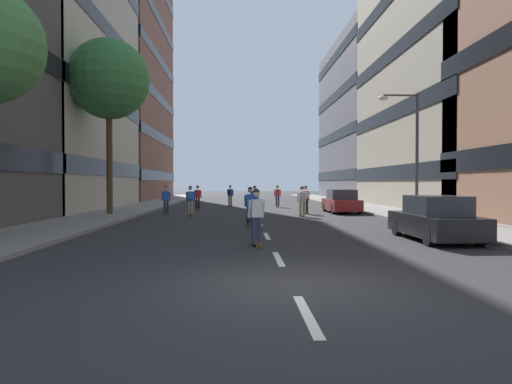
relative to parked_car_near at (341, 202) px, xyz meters
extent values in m
plane|color=#28282B|center=(-5.66, 3.96, -0.70)|extent=(149.70, 149.70, 0.00)
cube|color=gray|center=(-14.35, 7.08, -0.63)|extent=(3.67, 68.61, 0.14)
cube|color=gray|center=(3.04, 7.08, -0.63)|extent=(3.67, 68.61, 0.14)
cube|color=silver|center=(-5.66, -22.99, -0.70)|extent=(0.16, 2.20, 0.01)
cube|color=silver|center=(-5.66, -17.99, -0.70)|extent=(0.16, 2.20, 0.01)
cube|color=silver|center=(-5.66, -12.99, -0.70)|extent=(0.16, 2.20, 0.01)
cube|color=silver|center=(-5.66, -7.99, -0.70)|extent=(0.16, 2.20, 0.01)
cube|color=silver|center=(-5.66, -2.99, -0.70)|extent=(0.16, 2.20, 0.01)
cube|color=silver|center=(-5.66, 2.01, -0.70)|extent=(0.16, 2.20, 0.01)
cube|color=silver|center=(-5.66, 7.01, -0.70)|extent=(0.16, 2.20, 0.01)
cube|color=silver|center=(-5.66, 12.01, -0.70)|extent=(0.16, 2.20, 0.01)
cube|color=silver|center=(-5.66, 17.01, -0.70)|extent=(0.16, 2.20, 0.01)
cube|color=silver|center=(-5.66, 22.01, -0.70)|extent=(0.16, 2.20, 0.01)
cube|color=silver|center=(-5.66, 27.01, -0.70)|extent=(0.16, 2.20, 0.01)
cube|color=silver|center=(-5.66, 32.01, -0.70)|extent=(0.16, 2.20, 0.01)
cube|color=#BCB29E|center=(-23.76, 4.58, 14.38)|extent=(15.14, 18.64, 30.16)
cube|color=black|center=(-23.76, 4.58, 2.32)|extent=(15.26, 18.76, 1.10)
cube|color=black|center=(-23.76, 4.58, 7.34)|extent=(15.26, 18.76, 1.10)
cube|color=black|center=(-23.76, 4.58, 12.37)|extent=(15.26, 18.76, 1.10)
cube|color=brown|center=(-23.76, 25.70, 15.52)|extent=(15.14, 21.65, 32.44)
cube|color=black|center=(-23.76, 25.70, 2.08)|extent=(15.26, 21.77, 1.10)
cube|color=black|center=(-23.76, 25.70, 6.71)|extent=(15.26, 21.77, 1.10)
cube|color=black|center=(-23.76, 25.70, 11.35)|extent=(15.26, 21.77, 1.10)
cube|color=black|center=(-23.76, 25.70, 15.98)|extent=(15.26, 21.77, 1.10)
cube|color=black|center=(-23.76, 25.70, 20.62)|extent=(15.26, 21.77, 1.10)
cube|color=#B2A893|center=(12.44, 4.58, 10.57)|extent=(15.14, 20.76, 22.53)
cube|color=black|center=(12.44, 4.58, 2.00)|extent=(15.26, 20.88, 1.10)
cube|color=black|center=(12.44, 4.58, 6.51)|extent=(15.26, 20.88, 1.10)
cube|color=black|center=(12.44, 4.58, 11.02)|extent=(15.26, 20.88, 1.10)
cube|color=slate|center=(12.44, 25.70, 8.82)|extent=(15.14, 21.39, 19.03)
cube|color=black|center=(12.44, 25.70, 2.16)|extent=(15.26, 21.51, 1.10)
cube|color=black|center=(12.44, 25.70, 6.91)|extent=(15.26, 21.51, 1.10)
cube|color=black|center=(12.44, 25.70, 11.67)|extent=(15.26, 21.51, 1.10)
cube|color=black|center=(12.44, 25.70, 16.43)|extent=(15.26, 21.51, 1.10)
cube|color=maroon|center=(0.00, 0.04, -0.17)|extent=(1.80, 4.40, 0.70)
cube|color=#2D3338|center=(0.00, -0.11, 0.50)|extent=(1.60, 2.10, 0.64)
cylinder|color=black|center=(-0.80, 1.49, -0.38)|extent=(0.22, 0.64, 0.64)
cylinder|color=black|center=(0.80, 1.49, -0.38)|extent=(0.22, 0.64, 0.64)
cylinder|color=black|center=(-0.80, -1.41, -0.38)|extent=(0.22, 0.64, 0.64)
cylinder|color=black|center=(0.80, -1.41, -0.38)|extent=(0.22, 0.64, 0.64)
cube|color=black|center=(0.00, -14.36, -0.17)|extent=(1.80, 4.40, 0.70)
cube|color=#2D3338|center=(0.00, -14.51, 0.50)|extent=(1.60, 2.10, 0.64)
cylinder|color=black|center=(-0.80, -12.91, -0.38)|extent=(0.22, 0.64, 0.64)
cylinder|color=black|center=(0.80, -12.91, -0.38)|extent=(0.22, 0.64, 0.64)
cylinder|color=black|center=(-0.80, -15.81, -0.38)|extent=(0.22, 0.64, 0.64)
cylinder|color=black|center=(0.80, -15.81, -0.38)|extent=(0.22, 0.64, 0.64)
cylinder|color=#4C3823|center=(-14.35, -2.33, 2.58)|extent=(0.36, 0.36, 6.28)
sphere|color=#387A3D|center=(-14.35, -2.33, 7.38)|extent=(4.72, 4.72, 4.72)
cylinder|color=#3F3F44|center=(2.67, -5.95, 2.69)|extent=(0.16, 0.16, 6.50)
cylinder|color=#3F3F44|center=(1.77, -5.95, 5.84)|extent=(1.80, 0.10, 0.10)
ellipsoid|color=silver|center=(0.87, -5.95, 5.69)|extent=(0.50, 0.30, 0.24)
cube|color=brown|center=(-9.59, -2.35, -0.62)|extent=(0.24, 0.91, 0.02)
cylinder|color=#D8BF4C|center=(-9.58, -2.03, -0.66)|extent=(0.18, 0.08, 0.07)
cylinder|color=#D8BF4C|center=(-9.61, -2.67, -0.66)|extent=(0.18, 0.08, 0.07)
cylinder|color=tan|center=(-9.68, -2.35, -0.21)|extent=(0.15, 0.15, 0.80)
cylinder|color=tan|center=(-9.50, -2.35, -0.21)|extent=(0.15, 0.15, 0.80)
cube|color=blue|center=(-9.59, -2.35, 0.47)|extent=(0.33, 0.21, 0.55)
cylinder|color=blue|center=(-9.81, -2.29, 0.44)|extent=(0.10, 0.23, 0.55)
cylinder|color=blue|center=(-9.37, -2.31, 0.44)|extent=(0.10, 0.23, 0.55)
sphere|color=beige|center=(-9.59, -2.33, 0.92)|extent=(0.22, 0.22, 0.22)
sphere|color=black|center=(-9.59, -2.33, 0.97)|extent=(0.21, 0.21, 0.21)
cube|color=#3F72BF|center=(-9.60, -2.53, 0.50)|extent=(0.27, 0.17, 0.40)
cube|color=brown|center=(-7.43, 8.11, -0.62)|extent=(0.40, 0.92, 0.02)
cylinder|color=#D8BF4C|center=(-7.36, 8.43, -0.66)|extent=(0.19, 0.11, 0.07)
cylinder|color=#D8BF4C|center=(-7.50, 7.80, -0.66)|extent=(0.19, 0.11, 0.07)
cylinder|color=#594C47|center=(-7.52, 8.14, -0.21)|extent=(0.17, 0.17, 0.80)
cylinder|color=#594C47|center=(-7.34, 8.09, -0.21)|extent=(0.17, 0.17, 0.80)
cube|color=blue|center=(-7.43, 8.11, 0.47)|extent=(0.36, 0.27, 0.55)
cylinder|color=blue|center=(-7.63, 8.21, 0.44)|extent=(0.14, 0.24, 0.55)
cylinder|color=blue|center=(-7.20, 8.11, 0.44)|extent=(0.14, 0.24, 0.55)
sphere|color=beige|center=(-7.42, 8.13, 0.92)|extent=(0.22, 0.22, 0.22)
sphere|color=black|center=(-7.42, 8.13, 0.97)|extent=(0.21, 0.21, 0.21)
cube|color=black|center=(-7.47, 7.94, 0.50)|extent=(0.29, 0.21, 0.40)
cube|color=brown|center=(-5.68, -0.02, -0.62)|extent=(0.36, 0.92, 0.02)
cylinder|color=#D8BF4C|center=(-5.62, 0.30, -0.66)|extent=(0.19, 0.10, 0.07)
cylinder|color=#D8BF4C|center=(-5.74, -0.33, -0.66)|extent=(0.19, 0.10, 0.07)
cylinder|color=black|center=(-5.77, 0.00, -0.21)|extent=(0.16, 0.16, 0.80)
cylinder|color=black|center=(-5.59, -0.04, -0.21)|extent=(0.16, 0.16, 0.80)
cube|color=blue|center=(-5.68, -0.02, 0.47)|extent=(0.35, 0.25, 0.55)
cylinder|color=blue|center=(-5.89, 0.07, 0.44)|extent=(0.13, 0.24, 0.55)
cylinder|color=blue|center=(-5.45, -0.01, 0.44)|extent=(0.13, 0.24, 0.55)
sphere|color=tan|center=(-5.67, 0.00, 0.92)|extent=(0.22, 0.22, 0.22)
sphere|color=black|center=(-5.67, 0.00, 0.97)|extent=(0.21, 0.21, 0.21)
cube|color=brown|center=(-6.18, -9.06, -0.62)|extent=(0.28, 0.91, 0.02)
cylinder|color=#D8BF4C|center=(-6.15, -8.74, -0.66)|extent=(0.19, 0.09, 0.07)
cylinder|color=#D8BF4C|center=(-6.21, -9.37, -0.66)|extent=(0.19, 0.09, 0.07)
cylinder|color=black|center=(-6.27, -9.05, -0.21)|extent=(0.15, 0.15, 0.80)
cylinder|color=black|center=(-6.09, -9.06, -0.21)|extent=(0.15, 0.15, 0.80)
cube|color=blue|center=(-6.18, -9.06, 0.47)|extent=(0.34, 0.23, 0.55)
cylinder|color=blue|center=(-6.39, -8.99, 0.44)|extent=(0.11, 0.24, 0.55)
cylinder|color=blue|center=(-5.95, -9.03, 0.44)|extent=(0.11, 0.24, 0.55)
sphere|color=tan|center=(-6.17, -9.04, 0.92)|extent=(0.22, 0.22, 0.22)
sphere|color=black|center=(-6.17, -9.04, 0.97)|extent=(0.21, 0.21, 0.21)
cube|color=brown|center=(-6.13, -15.63, -0.62)|extent=(0.38, 0.92, 0.02)
cylinder|color=#D8BF4C|center=(-6.20, -15.32, -0.66)|extent=(0.19, 0.11, 0.07)
cylinder|color=#D8BF4C|center=(-6.07, -15.94, -0.66)|extent=(0.19, 0.11, 0.07)
cylinder|color=#2D334C|center=(-6.22, -15.65, -0.21)|extent=(0.17, 0.17, 0.80)
cylinder|color=#2D334C|center=(-6.04, -15.61, -0.21)|extent=(0.17, 0.17, 0.80)
cube|color=white|center=(-6.13, -15.63, 0.47)|extent=(0.35, 0.26, 0.55)
cylinder|color=white|center=(-6.36, -15.63, 0.44)|extent=(0.14, 0.24, 0.55)
cylinder|color=white|center=(-5.93, -15.54, 0.44)|extent=(0.14, 0.24, 0.55)
sphere|color=beige|center=(-6.14, -15.61, 0.92)|extent=(0.22, 0.22, 0.22)
sphere|color=black|center=(-6.14, -15.61, 0.97)|extent=(0.21, 0.21, 0.21)
cube|color=brown|center=(-11.21, -1.16, -0.62)|extent=(0.34, 0.92, 0.02)
cylinder|color=#D8BF4C|center=(-11.27, -0.85, -0.66)|extent=(0.19, 0.10, 0.07)
cylinder|color=#D8BF4C|center=(-11.16, -1.48, -0.66)|extent=(0.19, 0.10, 0.07)
cylinder|color=#2D334C|center=(-11.30, -1.18, -0.21)|extent=(0.16, 0.16, 0.80)
cylinder|color=#2D334C|center=(-11.12, -1.15, -0.21)|extent=(0.16, 0.16, 0.80)
cube|color=blue|center=(-11.21, -1.16, 0.47)|extent=(0.35, 0.25, 0.55)
cylinder|color=blue|center=(-11.44, -1.15, 0.44)|extent=(0.13, 0.24, 0.55)
cylinder|color=blue|center=(-11.00, -1.08, 0.44)|extent=(0.13, 0.24, 0.55)
sphere|color=beige|center=(-11.22, -1.14, 0.92)|extent=(0.22, 0.22, 0.22)
sphere|color=black|center=(-11.22, -1.14, 0.97)|extent=(0.21, 0.21, 0.21)
cube|color=brown|center=(-2.49, -1.01, -0.62)|extent=(0.36, 0.92, 0.02)
cylinder|color=#D8BF4C|center=(-2.55, -0.70, -0.66)|extent=(0.19, 0.10, 0.07)
cylinder|color=#D8BF4C|center=(-2.43, -1.33, -0.66)|extent=(0.19, 0.10, 0.07)
cylinder|color=black|center=(-2.58, -1.03, -0.21)|extent=(0.16, 0.16, 0.80)
cylinder|color=black|center=(-2.40, -1.00, -0.21)|extent=(0.16, 0.16, 0.80)
cube|color=red|center=(-2.49, -1.01, 0.47)|extent=(0.35, 0.25, 0.55)
cylinder|color=red|center=(-2.71, -1.01, 0.44)|extent=(0.13, 0.24, 0.55)
cylinder|color=red|center=(-2.28, -0.93, 0.44)|extent=(0.13, 0.24, 0.55)
sphere|color=beige|center=(-2.49, -1.00, 0.92)|extent=(0.22, 0.22, 0.22)
sphere|color=black|center=(-2.49, -1.00, 0.97)|extent=(0.21, 0.21, 0.21)
cube|color=beige|center=(-2.45, -1.19, 0.50)|extent=(0.28, 0.20, 0.40)
cube|color=brown|center=(-3.59, 7.15, -0.62)|extent=(0.29, 0.91, 0.02)
cylinder|color=#D8BF4C|center=(-3.56, 7.47, -0.66)|extent=(0.19, 0.09, 0.07)
cylinder|color=#D8BF4C|center=(-3.62, 6.83, -0.66)|extent=(0.19, 0.09, 0.07)
cylinder|color=#2D334C|center=(-3.68, 7.16, -0.21)|extent=(0.15, 0.15, 0.80)
cylinder|color=#2D334C|center=(-3.50, 7.14, -0.21)|extent=(0.15, 0.15, 0.80)
cube|color=red|center=(-3.59, 7.15, 0.47)|extent=(0.34, 0.23, 0.55)
cylinder|color=red|center=(-3.80, 7.22, 0.44)|extent=(0.11, 0.24, 0.55)
cylinder|color=red|center=(-3.37, 7.18, 0.44)|extent=(0.11, 0.24, 0.55)
sphere|color=beige|center=(-3.59, 7.17, 0.92)|extent=(0.22, 0.22, 0.22)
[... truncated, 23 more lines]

